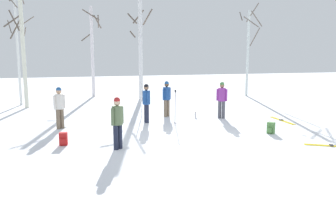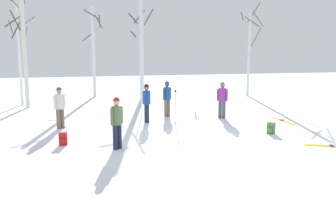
{
  "view_description": "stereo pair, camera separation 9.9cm",
  "coord_description": "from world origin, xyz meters",
  "px_view_note": "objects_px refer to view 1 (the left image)",
  "views": [
    {
      "loc": [
        -3.73,
        -11.12,
        3.26
      ],
      "look_at": [
        -0.62,
        2.32,
        1.0
      ],
      "focal_mm": 37.17,
      "sensor_mm": 36.0,
      "label": 1
    },
    {
      "loc": [
        -3.63,
        -11.15,
        3.26
      ],
      "look_at": [
        -0.62,
        2.32,
        1.0
      ],
      "focal_mm": 37.17,
      "sensor_mm": 36.0,
      "label": 2
    }
  ],
  "objects_px": {
    "ski_pair_planted_0": "(141,99)",
    "ski_poles_0": "(175,106)",
    "birch_tree_3": "(140,46)",
    "birch_tree_0": "(17,41)",
    "person_2": "(146,101)",
    "ski_pair_lying_1": "(333,146)",
    "person_0": "(222,98)",
    "ski_pair_lying_0": "(282,120)",
    "person_3": "(59,105)",
    "backpack_1": "(271,128)",
    "backpack_0": "(63,139)",
    "water_bottle_0": "(195,115)",
    "birch_tree_2": "(92,50)",
    "birch_tree_4": "(248,50)",
    "person_1": "(167,96)",
    "birch_tree_1": "(22,46)",
    "person_4": "(117,120)"
  },
  "relations": [
    {
      "from": "ski_pair_lying_1",
      "to": "water_bottle_0",
      "type": "xyz_separation_m",
      "value": [
        -3.03,
        5.77,
        0.11
      ]
    },
    {
      "from": "ski_poles_0",
      "to": "birch_tree_3",
      "type": "xyz_separation_m",
      "value": [
        -0.27,
        8.01,
        2.62
      ]
    },
    {
      "from": "backpack_0",
      "to": "ski_pair_planted_0",
      "type": "bearing_deg",
      "value": 51.15
    },
    {
      "from": "ski_pair_lying_0",
      "to": "water_bottle_0",
      "type": "bearing_deg",
      "value": 155.88
    },
    {
      "from": "person_3",
      "to": "backpack_0",
      "type": "bearing_deg",
      "value": -83.86
    },
    {
      "from": "person_3",
      "to": "birch_tree_4",
      "type": "relative_size",
      "value": 0.27
    },
    {
      "from": "person_3",
      "to": "backpack_1",
      "type": "bearing_deg",
      "value": -18.57
    },
    {
      "from": "person_2",
      "to": "ski_poles_0",
      "type": "relative_size",
      "value": 1.13
    },
    {
      "from": "ski_poles_0",
      "to": "birch_tree_3",
      "type": "bearing_deg",
      "value": 91.96
    },
    {
      "from": "person_0",
      "to": "person_3",
      "type": "xyz_separation_m",
      "value": [
        -7.23,
        -0.53,
        0.0
      ]
    },
    {
      "from": "ski_poles_0",
      "to": "birch_tree_4",
      "type": "relative_size",
      "value": 0.24
    },
    {
      "from": "person_4",
      "to": "ski_pair_lying_0",
      "type": "relative_size",
      "value": 0.94
    },
    {
      "from": "person_3",
      "to": "birch_tree_2",
      "type": "relative_size",
      "value": 0.29
    },
    {
      "from": "ski_pair_planted_0",
      "to": "backpack_1",
      "type": "bearing_deg",
      "value": -43.57
    },
    {
      "from": "person_1",
      "to": "backpack_0",
      "type": "relative_size",
      "value": 3.9
    },
    {
      "from": "person_4",
      "to": "birch_tree_4",
      "type": "xyz_separation_m",
      "value": [
        9.81,
        10.96,
        2.17
      ]
    },
    {
      "from": "person_1",
      "to": "birch_tree_2",
      "type": "height_order",
      "value": "birch_tree_2"
    },
    {
      "from": "backpack_0",
      "to": "birch_tree_1",
      "type": "relative_size",
      "value": 0.07
    },
    {
      "from": "ski_pair_planted_0",
      "to": "ski_poles_0",
      "type": "distance_m",
      "value": 2.23
    },
    {
      "from": "person_4",
      "to": "backpack_1",
      "type": "bearing_deg",
      "value": 7.57
    },
    {
      "from": "person_2",
      "to": "ski_pair_lying_1",
      "type": "bearing_deg",
      "value": -43.28
    },
    {
      "from": "person_2",
      "to": "person_1",
      "type": "bearing_deg",
      "value": 43.75
    },
    {
      "from": "person_3",
      "to": "birch_tree_0",
      "type": "xyz_separation_m",
      "value": [
        -2.64,
        6.81,
        2.69
      ]
    },
    {
      "from": "person_4",
      "to": "ski_pair_planted_0",
      "type": "distance_m",
      "value": 5.22
    },
    {
      "from": "person_3",
      "to": "birch_tree_1",
      "type": "xyz_separation_m",
      "value": [
        -2.21,
        5.7,
        2.4
      ]
    },
    {
      "from": "person_2",
      "to": "ski_pair_lying_0",
      "type": "bearing_deg",
      "value": -9.47
    },
    {
      "from": "person_2",
      "to": "birch_tree_3",
      "type": "bearing_deg",
      "value": 83.34
    },
    {
      "from": "person_1",
      "to": "person_4",
      "type": "distance_m",
      "value": 5.71
    },
    {
      "from": "ski_pair_lying_1",
      "to": "birch_tree_0",
      "type": "distance_m",
      "value": 16.91
    },
    {
      "from": "birch_tree_3",
      "to": "birch_tree_4",
      "type": "height_order",
      "value": "birch_tree_3"
    },
    {
      "from": "person_4",
      "to": "backpack_1",
      "type": "height_order",
      "value": "person_4"
    },
    {
      "from": "person_3",
      "to": "ski_pair_lying_0",
      "type": "xyz_separation_m",
      "value": [
        9.71,
        -0.61,
        -0.97
      ]
    },
    {
      "from": "person_4",
      "to": "birch_tree_0",
      "type": "height_order",
      "value": "birch_tree_0"
    },
    {
      "from": "birch_tree_0",
      "to": "person_1",
      "type": "bearing_deg",
      "value": -35.37
    },
    {
      "from": "ski_pair_lying_0",
      "to": "person_3",
      "type": "bearing_deg",
      "value": 176.38
    },
    {
      "from": "ski_pair_lying_1",
      "to": "backpack_1",
      "type": "bearing_deg",
      "value": 118.68
    },
    {
      "from": "ski_poles_0",
      "to": "backpack_1",
      "type": "bearing_deg",
      "value": -35.54
    },
    {
      "from": "water_bottle_0",
      "to": "ski_pair_lying_1",
      "type": "bearing_deg",
      "value": -62.31
    },
    {
      "from": "person_2",
      "to": "ski_pair_lying_1",
      "type": "relative_size",
      "value": 1.0
    },
    {
      "from": "backpack_1",
      "to": "birch_tree_2",
      "type": "xyz_separation_m",
      "value": [
        -6.46,
        12.22,
        2.95
      ]
    },
    {
      "from": "person_1",
      "to": "person_0",
      "type": "bearing_deg",
      "value": -22.2
    },
    {
      "from": "person_0",
      "to": "ski_pair_lying_0",
      "type": "bearing_deg",
      "value": -24.87
    },
    {
      "from": "birch_tree_2",
      "to": "backpack_0",
      "type": "bearing_deg",
      "value": -95.92
    },
    {
      "from": "birch_tree_0",
      "to": "birch_tree_1",
      "type": "relative_size",
      "value": 1.09
    },
    {
      "from": "person_4",
      "to": "birch_tree_4",
      "type": "height_order",
      "value": "birch_tree_4"
    },
    {
      "from": "birch_tree_4",
      "to": "birch_tree_1",
      "type": "bearing_deg",
      "value": -172.8
    },
    {
      "from": "ski_poles_0",
      "to": "backpack_0",
      "type": "height_order",
      "value": "ski_poles_0"
    },
    {
      "from": "person_2",
      "to": "ski_poles_0",
      "type": "distance_m",
      "value": 1.37
    },
    {
      "from": "person_2",
      "to": "ski_pair_lying_0",
      "type": "relative_size",
      "value": 0.94
    },
    {
      "from": "birch_tree_3",
      "to": "birch_tree_0",
      "type": "bearing_deg",
      "value": -173.47
    }
  ]
}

